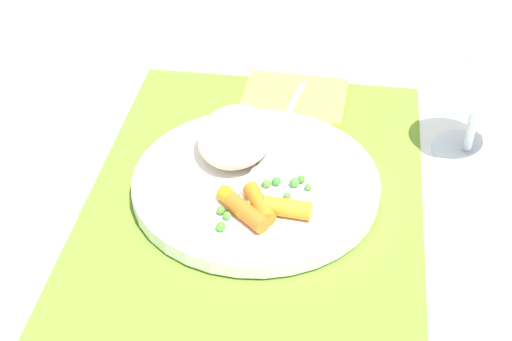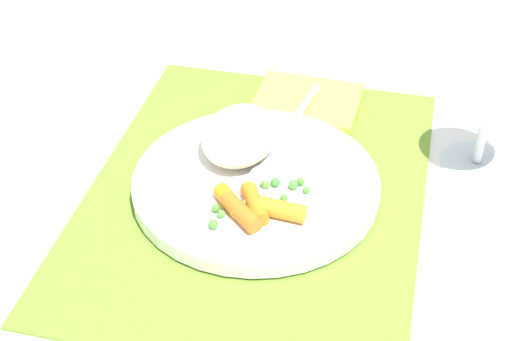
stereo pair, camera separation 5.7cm
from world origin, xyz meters
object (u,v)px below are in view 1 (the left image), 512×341
Objects in this scene: fork at (272,146)px; rice_mound at (235,136)px; wine_glass at (483,68)px; plate at (256,184)px; napkin at (294,99)px; carrot_portion at (259,207)px.

rice_mound is at bearing -74.31° from fork.
fork is 0.23m from wine_glass.
rice_mound reaches higher than plate.
napkin is (-0.12, 0.01, -0.01)m from fork.
rice_mound is at bearing -21.16° from napkin.
fork reaches higher than napkin.
wine_glass reaches higher than plate.
plate is 1.18× the size of fork.
plate is 0.17m from napkin.
napkin is (-0.17, 0.02, -0.00)m from plate.
napkin is at bearing 173.92° from fork.
plate is at bearing -64.16° from wine_glass.
rice_mound is 0.10m from carrot_portion.
carrot_portion reaches higher than fork.
wine_glass is (-0.16, 0.21, 0.08)m from carrot_portion.
fork is at bearing 170.11° from plate.
rice_mound is 0.50× the size of fork.
rice_mound reaches higher than fork.
carrot_portion is at bearing 21.73° from rice_mound.
napkin is at bearing 177.11° from carrot_portion.
carrot_portion is 0.22m from napkin.
carrot_portion reaches higher than napkin.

